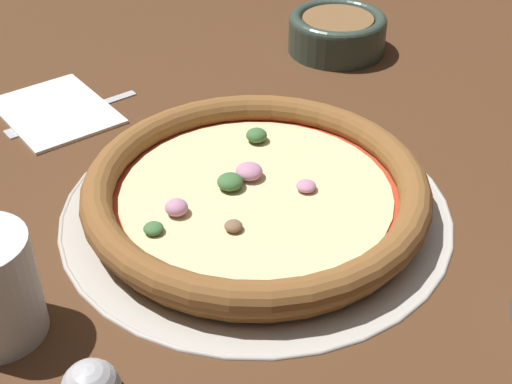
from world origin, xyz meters
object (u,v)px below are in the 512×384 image
(fork, at_px, (65,115))
(pizza_tray, at_px, (256,208))
(bowl_far, at_px, (337,31))
(pizza, at_px, (256,191))
(napkin, at_px, (55,110))

(fork, bearing_deg, pizza_tray, 103.47)
(pizza_tray, relative_size, fork, 2.58)
(pizza_tray, height_order, bowl_far, bowl_far)
(pizza, bearing_deg, bowl_far, -21.15)
(bowl_far, xyz_separation_m, fork, (-0.16, 0.36, -0.03))
(pizza_tray, xyz_separation_m, napkin, (0.21, 0.23, 0.00))
(napkin, bearing_deg, bowl_far, -67.88)
(bowl_far, distance_m, fork, 0.39)
(pizza_tray, bearing_deg, napkin, 47.38)
(pizza_tray, bearing_deg, bowl_far, -21.12)
(pizza, bearing_deg, napkin, 47.37)
(pizza_tray, relative_size, napkin, 2.02)
(pizza_tray, xyz_separation_m, pizza, (0.00, 0.00, 0.02))
(pizza, height_order, napkin, pizza)
(fork, bearing_deg, napkin, -72.71)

